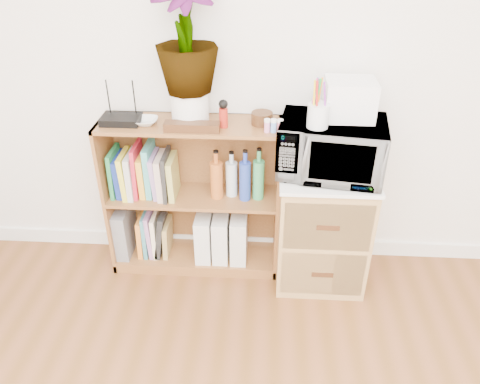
{
  "coord_description": "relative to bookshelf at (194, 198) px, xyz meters",
  "views": [
    {
      "loc": [
        0.06,
        -0.19,
        1.94
      ],
      "look_at": [
        -0.07,
        1.95,
        0.62
      ],
      "focal_mm": 35.0,
      "sensor_mm": 36.0,
      "label": 1
    }
  ],
  "objects": [
    {
      "name": "skirting_board",
      "position": [
        0.35,
        0.14,
        -0.42
      ],
      "size": [
        4.0,
        0.02,
        0.1
      ],
      "primitive_type": "cube",
      "color": "white",
      "rests_on": "ground"
    },
    {
      "name": "bookshelf",
      "position": [
        0.0,
        0.0,
        0.0
      ],
      "size": [
        1.0,
        0.3,
        0.95
      ],
      "primitive_type": "cube",
      "color": "brown",
      "rests_on": "ground"
    },
    {
      "name": "wicker_unit",
      "position": [
        0.75,
        -0.08,
        -0.12
      ],
      "size": [
        0.5,
        0.45,
        0.7
      ],
      "primitive_type": "cube",
      "color": "#9E7542",
      "rests_on": "ground"
    },
    {
      "name": "microwave",
      "position": [
        0.75,
        -0.08,
        0.39
      ],
      "size": [
        0.58,
        0.43,
        0.3
      ],
      "primitive_type": "imported",
      "rotation": [
        0.0,
        0.0,
        -0.14
      ],
      "color": "silver",
      "rests_on": "wicker_unit"
    },
    {
      "name": "pen_cup",
      "position": [
        0.66,
        -0.16,
        0.6
      ],
      "size": [
        0.11,
        0.11,
        0.12
      ],
      "primitive_type": "cylinder",
      "color": "white",
      "rests_on": "microwave"
    },
    {
      "name": "small_appliance",
      "position": [
        0.82,
        -0.03,
        0.64
      ],
      "size": [
        0.25,
        0.21,
        0.2
      ],
      "primitive_type": "cube",
      "color": "white",
      "rests_on": "microwave"
    },
    {
      "name": "router",
      "position": [
        -0.36,
        -0.02,
        0.49
      ],
      "size": [
        0.21,
        0.14,
        0.04
      ],
      "primitive_type": "cube",
      "color": "black",
      "rests_on": "bookshelf"
    },
    {
      "name": "white_bowl",
      "position": [
        -0.23,
        -0.03,
        0.49
      ],
      "size": [
        0.13,
        0.13,
        0.03
      ],
      "primitive_type": "imported",
      "color": "silver",
      "rests_on": "bookshelf"
    },
    {
      "name": "plant_pot",
      "position": [
        0.01,
        0.02,
        0.56
      ],
      "size": [
        0.2,
        0.2,
        0.17
      ],
      "primitive_type": "cylinder",
      "color": "white",
      "rests_on": "bookshelf"
    },
    {
      "name": "potted_plant",
      "position": [
        0.01,
        0.02,
        0.93
      ],
      "size": [
        0.32,
        0.32,
        0.58
      ],
      "primitive_type": "imported",
      "color": "#307A36",
      "rests_on": "plant_pot"
    },
    {
      "name": "trinket_box",
      "position": [
        0.03,
        -0.1,
        0.5
      ],
      "size": [
        0.29,
        0.07,
        0.05
      ],
      "primitive_type": "cube",
      "color": "#32200D",
      "rests_on": "bookshelf"
    },
    {
      "name": "kokeshi_doll",
      "position": [
        0.19,
        -0.04,
        0.53
      ],
      "size": [
        0.05,
        0.05,
        0.1
      ],
      "primitive_type": "cylinder",
      "color": "#A01F13",
      "rests_on": "bookshelf"
    },
    {
      "name": "wooden_bowl",
      "position": [
        0.39,
        0.01,
        0.51
      ],
      "size": [
        0.11,
        0.11,
        0.07
      ],
      "primitive_type": "cylinder",
      "color": "#3A1F0F",
      "rests_on": "bookshelf"
    },
    {
      "name": "paint_jars",
      "position": [
        0.45,
        -0.09,
        0.5
      ],
      "size": [
        0.11,
        0.04,
        0.06
      ],
      "primitive_type": "cube",
      "color": "pink",
      "rests_on": "bookshelf"
    },
    {
      "name": "file_box",
      "position": [
        -0.45,
        0.0,
        -0.25
      ],
      "size": [
        0.09,
        0.25,
        0.31
      ],
      "primitive_type": "cube",
      "color": "slate",
      "rests_on": "bookshelf"
    },
    {
      "name": "magazine_holder_left",
      "position": [
        0.05,
        -0.01,
        -0.26
      ],
      "size": [
        0.09,
        0.24,
        0.3
      ],
      "primitive_type": "cube",
      "color": "silver",
      "rests_on": "bookshelf"
    },
    {
      "name": "magazine_holder_mid",
      "position": [
        0.16,
        -0.01,
        -0.26
      ],
      "size": [
        0.09,
        0.23,
        0.29
      ],
      "primitive_type": "cube",
      "color": "silver",
      "rests_on": "bookshelf"
    },
    {
      "name": "magazine_holder_right",
      "position": [
        0.27,
        -0.01,
        -0.25
      ],
      "size": [
        0.1,
        0.24,
        0.3
      ],
      "primitive_type": "cube",
      "color": "silver",
      "rests_on": "bookshelf"
    },
    {
      "name": "cookbooks",
      "position": [
        -0.28,
        0.0,
        0.16
      ],
      "size": [
        0.37,
        0.2,
        0.31
      ],
      "color": "#217E43",
      "rests_on": "bookshelf"
    },
    {
      "name": "liquor_bottles",
      "position": [
        0.26,
        0.0,
        0.17
      ],
      "size": [
        0.31,
        0.07,
        0.3
      ],
      "color": "#B65A22",
      "rests_on": "bookshelf"
    },
    {
      "name": "lower_books",
      "position": [
        -0.26,
        0.0,
        -0.27
      ],
      "size": [
        0.19,
        0.19,
        0.3
      ],
      "color": "orange",
      "rests_on": "bookshelf"
    }
  ]
}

